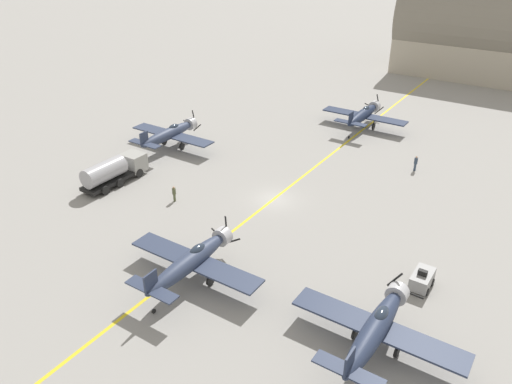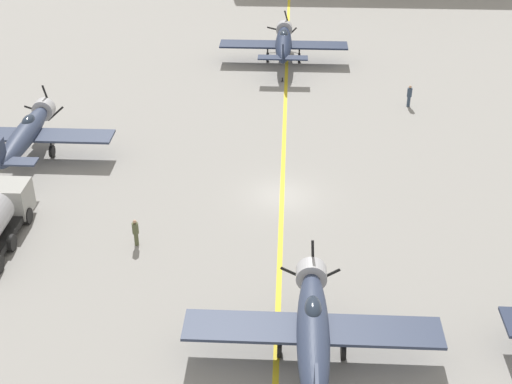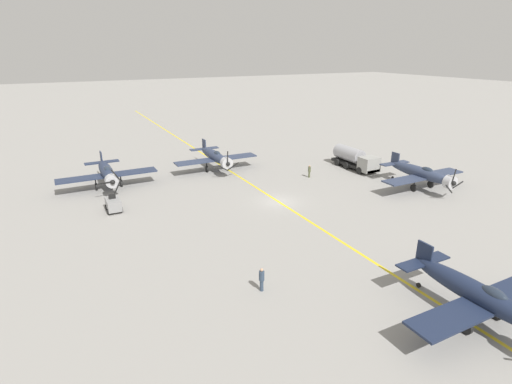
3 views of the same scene
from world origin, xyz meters
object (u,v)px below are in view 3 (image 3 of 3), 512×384
Objects in this scene: tow_tractor at (113,204)px; ground_crew_walking at (309,171)px; airplane_near_right at (107,172)px; fuel_tanker at (355,159)px; airplane_near_center at (215,157)px; airplane_mid_left at (422,173)px; ground_crew_inspecting at (262,279)px; airplane_far_center at (481,296)px.

tow_tractor is 1.51× the size of ground_crew_walking.
fuel_tanker is (-33.27, 7.76, -0.50)m from airplane_near_right.
ground_crew_walking is (8.27, 0.43, -0.57)m from fuel_tanker.
airplane_near_center reaches higher than fuel_tanker.
ground_crew_walking is (-25.00, 8.19, -1.07)m from airplane_near_right.
airplane_near_right is at bearing 10.36° from airplane_near_center.
airplane_near_center is 20.28m from fuel_tanker.
airplane_mid_left is at bearing 164.06° from tow_tractor.
airplane_near_center is at bearing -53.12° from airplane_mid_left.
ground_crew_walking is 27.97m from ground_crew_inspecting.
fuel_tanker reaches higher than ground_crew_inspecting.
airplane_far_center is 35.02m from tow_tractor.
tow_tractor is at bearing -24.53° from airplane_mid_left.
airplane_mid_left is (-17.74, -20.17, 0.00)m from airplane_far_center.
ground_crew_walking is at bearing -114.44° from airplane_far_center.
ground_crew_inspecting is at bearing -51.81° from airplane_far_center.
airplane_near_center is 1.00× the size of airplane_far_center.
airplane_near_center is 1.00× the size of airplane_near_right.
airplane_near_center is 6.53× the size of ground_crew_inspecting.
airplane_near_right is at bearing -75.94° from airplane_far_center.
airplane_mid_left reaches higher than fuel_tanker.
airplane_near_center is at bearing 177.21° from airplane_near_right.
tow_tractor is (35.34, -10.09, -1.22)m from airplane_mid_left.
airplane_near_right is 1.50× the size of fuel_tanker.
airplane_far_center is 1.00× the size of airplane_mid_left.
tow_tractor is at bearing -71.11° from ground_crew_inspecting.
airplane_near_right reaches higher than fuel_tanker.
fuel_tanker is (-16.34, -30.88, -0.50)m from airplane_far_center.
ground_crew_walking is at bearing -179.58° from tow_tractor.
airplane_near_center reaches higher than airplane_far_center.
airplane_near_right reaches higher than ground_crew_inspecting.
fuel_tanker is at bearing -127.49° from airplane_far_center.
fuel_tanker is at bearing -91.13° from airplane_mid_left.
ground_crew_inspecting is (8.52, 30.04, -1.01)m from airplane_near_center.
ground_crew_inspecting reaches higher than tow_tractor.
airplane_far_center is 14.21m from ground_crew_inspecting.
ground_crew_inspecting is (-6.43, 29.12, -1.01)m from airplane_near_right.
tow_tractor is (17.60, -30.26, -1.22)m from airplane_far_center.
airplane_near_center reaches higher than tow_tractor.
tow_tractor is at bearing 1.05° from fuel_tanker.
airplane_mid_left reaches higher than airplane_far_center.
fuel_tanker reaches higher than ground_crew_walking.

